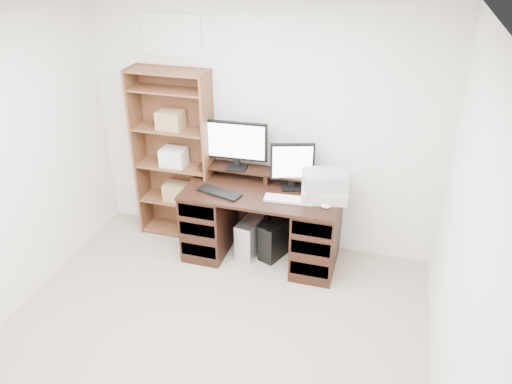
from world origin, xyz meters
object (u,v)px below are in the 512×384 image
at_px(monitor_small, 292,164).
at_px(desk, 262,223).
at_px(tower_silver, 251,236).
at_px(tower_black, 276,238).
at_px(bookshelf, 175,154).
at_px(monitor_wide, 237,143).
at_px(printer, 324,193).

bearing_deg(monitor_small, desk, -166.38).
relative_size(tower_silver, tower_black, 0.93).
height_order(tower_silver, bookshelf, bookshelf).
bearing_deg(monitor_wide, monitor_small, -7.08).
distance_m(monitor_wide, bookshelf, 0.72).
relative_size(monitor_wide, printer, 1.45).
bearing_deg(printer, monitor_wide, 158.81).
xyz_separation_m(desk, tower_silver, (-0.12, 0.02, -0.19)).
distance_m(desk, tower_black, 0.24).
relative_size(printer, tower_silver, 1.04).
xyz_separation_m(desk, monitor_small, (0.25, 0.15, 0.61)).
relative_size(desk, tower_black, 3.48).
distance_m(printer, bookshelf, 1.60).
distance_m(monitor_wide, tower_silver, 0.97).
bearing_deg(desk, monitor_wide, 148.99).
distance_m(printer, tower_black, 0.76).
xyz_separation_m(tower_silver, bookshelf, (-0.88, 0.20, 0.72)).
distance_m(desk, monitor_small, 0.68).
bearing_deg(desk, bookshelf, 167.92).
bearing_deg(tower_black, bookshelf, -165.97).
xyz_separation_m(monitor_wide, monitor_small, (0.56, -0.04, -0.14)).
bearing_deg(monitor_wide, desk, -34.33).
bearing_deg(bookshelf, printer, -6.70).
relative_size(desk, tower_silver, 3.75).
relative_size(printer, bookshelf, 0.23).
bearing_deg(bookshelf, monitor_wide, -2.09).
distance_m(monitor_small, tower_black, 0.82).
distance_m(desk, tower_silver, 0.22).
xyz_separation_m(monitor_wide, tower_black, (0.44, -0.13, -0.94)).
xyz_separation_m(printer, tower_silver, (-0.71, -0.01, -0.60)).
relative_size(desk, bookshelf, 0.83).
height_order(monitor_wide, tower_silver, monitor_wide).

